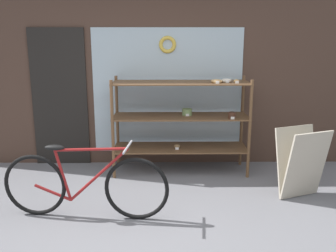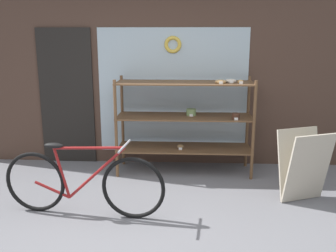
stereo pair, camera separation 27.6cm
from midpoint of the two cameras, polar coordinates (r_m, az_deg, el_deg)
ground_plane at (r=4.01m, az=-1.53°, el=-16.00°), size 30.00×30.00×0.00m
storefront_facade at (r=5.75m, az=-0.19°, el=11.37°), size 6.37×0.13×3.60m
display_case at (r=5.43m, az=4.28°, el=1.42°), size 1.95×0.59×1.40m
bicycle at (r=4.30m, az=-11.09°, el=-8.53°), size 1.86×0.46×0.84m
sandwich_board at (r=4.89m, az=21.51°, el=-5.70°), size 0.67×0.56×0.87m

